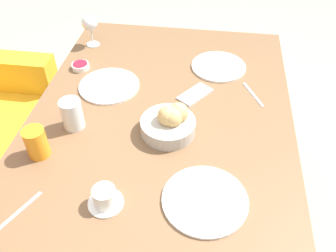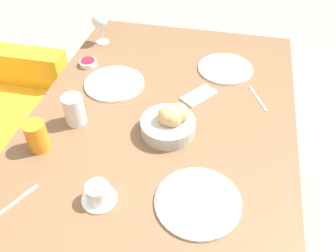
# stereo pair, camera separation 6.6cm
# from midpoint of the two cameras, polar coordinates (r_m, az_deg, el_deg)

# --- Properties ---
(ground_plane) EXTENTS (10.00, 10.00, 0.00)m
(ground_plane) POSITION_cam_midpoint_polar(r_m,az_deg,el_deg) (1.98, 0.22, -15.82)
(ground_plane) COLOR #A89E89
(dining_table) EXTENTS (1.46, 1.02, 0.78)m
(dining_table) POSITION_cam_midpoint_polar(r_m,az_deg,el_deg) (1.43, 0.29, -1.47)
(dining_table) COLOR brown
(dining_table) RESTS_ON ground_plane
(bread_basket) EXTENTS (0.20, 0.20, 0.12)m
(bread_basket) POSITION_cam_midpoint_polar(r_m,az_deg,el_deg) (1.28, 1.75, 0.51)
(bread_basket) COLOR #B2ADA3
(bread_basket) RESTS_ON dining_table
(plate_near_left) EXTENTS (0.27, 0.27, 0.01)m
(plate_near_left) POSITION_cam_midpoint_polar(r_m,az_deg,el_deg) (1.11, 6.57, -12.05)
(plate_near_left) COLOR white
(plate_near_left) RESTS_ON dining_table
(plate_near_right) EXTENTS (0.25, 0.25, 0.01)m
(plate_near_right) POSITION_cam_midpoint_polar(r_m,az_deg,el_deg) (1.65, 10.33, 9.03)
(plate_near_right) COLOR white
(plate_near_right) RESTS_ON dining_table
(plate_far_center) EXTENTS (0.26, 0.26, 0.01)m
(plate_far_center) POSITION_cam_midpoint_polar(r_m,az_deg,el_deg) (1.55, -7.39, 6.77)
(plate_far_center) COLOR white
(plate_far_center) RESTS_ON dining_table
(juice_glass) EXTENTS (0.07, 0.07, 0.11)m
(juice_glass) POSITION_cam_midpoint_polar(r_m,az_deg,el_deg) (1.29, -18.92, -1.56)
(juice_glass) COLOR orange
(juice_glass) RESTS_ON dining_table
(water_tumbler) EXTENTS (0.08, 0.08, 0.12)m
(water_tumbler) POSITION_cam_midpoint_polar(r_m,az_deg,el_deg) (1.35, -13.47, 2.51)
(water_tumbler) COLOR silver
(water_tumbler) RESTS_ON dining_table
(wine_glass) EXTENTS (0.08, 0.08, 0.16)m
(wine_glass) POSITION_cam_midpoint_polar(r_m,az_deg,el_deg) (1.81, -9.82, 16.17)
(wine_glass) COLOR silver
(wine_glass) RESTS_ON dining_table
(coffee_cup) EXTENTS (0.11, 0.11, 0.07)m
(coffee_cup) POSITION_cam_midpoint_polar(r_m,az_deg,el_deg) (1.11, -9.42, -10.73)
(coffee_cup) COLOR white
(coffee_cup) RESTS_ON dining_table
(jam_bowl_berry) EXTENTS (0.08, 0.08, 0.03)m
(jam_bowl_berry) POSITION_cam_midpoint_polar(r_m,az_deg,el_deg) (1.69, -11.60, 9.90)
(jam_bowl_berry) COLOR white
(jam_bowl_berry) RESTS_ON dining_table
(fork_silver) EXTENTS (0.15, 0.08, 0.00)m
(fork_silver) POSITION_cam_midpoint_polar(r_m,az_deg,el_deg) (1.19, -21.88, -11.34)
(fork_silver) COLOR #B7B7BC
(fork_silver) RESTS_ON dining_table
(knife_silver) EXTENTS (0.15, 0.08, 0.00)m
(knife_silver) POSITION_cam_midpoint_polar(r_m,az_deg,el_deg) (1.51, 15.43, 4.29)
(knife_silver) COLOR #B7B7BC
(knife_silver) RESTS_ON dining_table
(cell_phone) EXTENTS (0.16, 0.15, 0.01)m
(cell_phone) POSITION_cam_midpoint_polar(r_m,az_deg,el_deg) (1.48, 6.26, 4.87)
(cell_phone) COLOR silver
(cell_phone) RESTS_ON dining_table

